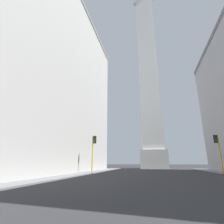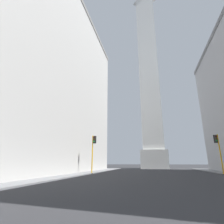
% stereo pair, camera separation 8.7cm
% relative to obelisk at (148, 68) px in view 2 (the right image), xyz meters
% --- Properties ---
extents(sidewalk_left, '(5.00, 70.84, 0.15)m').
position_rel_obelisk_xyz_m(sidewalk_left, '(-12.95, -37.78, -35.42)').
color(sidewalk_left, slate).
rests_on(sidewalk_left, ground_plane).
extents(building_left, '(26.27, 45.40, 35.42)m').
position_rel_obelisk_xyz_m(building_left, '(-26.08, -32.13, -17.78)').
color(building_left, '#B2AFAA').
rests_on(building_left, ground_plane).
extents(obelisk, '(8.25, 8.25, 73.80)m').
position_rel_obelisk_xyz_m(obelisk, '(0.00, 0.00, 0.00)').
color(obelisk, silver).
rests_on(obelisk, ground_plane).
extents(traffic_light_mid_right, '(0.79, 0.52, 6.28)m').
position_rel_obelisk_xyz_m(traffic_light_mid_right, '(10.04, -27.40, -31.37)').
color(traffic_light_mid_right, orange).
rests_on(traffic_light_mid_right, ground_plane).
extents(traffic_light_mid_left, '(0.77, 0.50, 6.40)m').
position_rel_obelisk_xyz_m(traffic_light_mid_left, '(-10.37, -29.82, -31.30)').
color(traffic_light_mid_left, orange).
rests_on(traffic_light_mid_left, ground_plane).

